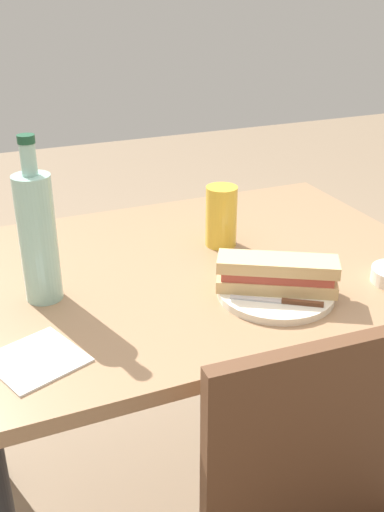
# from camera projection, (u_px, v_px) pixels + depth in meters

# --- Properties ---
(ground_plane) EXTENTS (8.00, 8.00, 0.00)m
(ground_plane) POSITION_uv_depth(u_px,v_px,m) (192.00, 511.00, 1.67)
(ground_plane) COLOR #8C755B
(dining_table) EXTENTS (1.10, 0.78, 0.78)m
(dining_table) POSITION_uv_depth(u_px,v_px,m) (192.00, 314.00, 1.39)
(dining_table) COLOR #997251
(dining_table) RESTS_ON ground
(plate_near) EXTENTS (0.24, 0.24, 0.01)m
(plate_near) POSITION_uv_depth(u_px,v_px,m) (276.00, 292.00, 1.20)
(plate_near) COLOR silver
(plate_near) RESTS_ON dining_table
(baguette_sandwich_near) EXTENTS (0.24, 0.18, 0.07)m
(baguette_sandwich_near) POSITION_uv_depth(u_px,v_px,m) (277.00, 274.00, 1.18)
(baguette_sandwich_near) COLOR #DBB77A
(baguette_sandwich_near) RESTS_ON plate_near
(knife_near) EXTENTS (0.16, 0.11, 0.01)m
(knife_near) POSITION_uv_depth(u_px,v_px,m) (282.00, 301.00, 1.14)
(knife_near) COLOR silver
(knife_near) RESTS_ON plate_near
(water_bottle) EXTENTS (0.07, 0.07, 0.33)m
(water_bottle) POSITION_uv_depth(u_px,v_px,m) (38.00, 236.00, 1.14)
(water_bottle) COLOR #99C6B7
(water_bottle) RESTS_ON dining_table
(beer_glass) EXTENTS (0.07, 0.07, 0.15)m
(beer_glass) POSITION_uv_depth(u_px,v_px,m) (221.00, 216.00, 1.40)
(beer_glass) COLOR gold
(beer_glass) RESTS_ON dining_table
(paper_napkin) EXTENTS (0.18, 0.18, 0.00)m
(paper_napkin) POSITION_uv_depth(u_px,v_px,m) (36.00, 359.00, 1.00)
(paper_napkin) COLOR white
(paper_napkin) RESTS_ON dining_table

